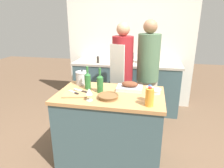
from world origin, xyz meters
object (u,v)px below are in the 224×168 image
at_px(knife_paring, 74,92).
at_px(mixing_bowl, 155,91).
at_px(person_cook_guest, 148,72).
at_px(condiment_bottle_short, 98,60).
at_px(roasting_pan, 130,87).
at_px(juice_jug, 150,97).
at_px(wine_bottle_dark, 100,83).
at_px(condiment_bottle_tall, 132,58).
at_px(person_cook_aproned, 122,72).
at_px(cutting_board, 75,94).
at_px(milk_jug, 149,94).
at_px(wine_bottle_green, 88,80).
at_px(stand_mixer, 144,56).
at_px(condiment_bottle_extra, 118,59).
at_px(stock_pot, 82,78).
at_px(wine_glass_left, 89,92).
at_px(wicker_basket, 108,96).
at_px(knife_chef, 81,91).

bearing_deg(knife_paring, mixing_bowl, 12.69).
bearing_deg(person_cook_guest, condiment_bottle_short, 127.00).
height_order(roasting_pan, juice_jug, juice_jug).
distance_m(wine_bottle_dark, condiment_bottle_tall, 1.52).
xyz_separation_m(knife_paring, condiment_bottle_tall, (0.50, 1.62, 0.11)).
bearing_deg(knife_paring, person_cook_aproned, 64.46).
bearing_deg(wine_bottle_dark, person_cook_guest, 56.95).
bearing_deg(cutting_board, mixing_bowl, 14.73).
bearing_deg(milk_jug, knife_paring, 176.73).
bearing_deg(wine_bottle_green, stand_mixer, 66.95).
height_order(condiment_bottle_extra, person_cook_guest, person_cook_guest).
bearing_deg(mixing_bowl, condiment_bottle_tall, 106.58).
bearing_deg(stock_pot, condiment_bottle_tall, 67.02).
xyz_separation_m(milk_jug, knife_paring, (-0.86, 0.05, -0.06)).
xyz_separation_m(cutting_board, wine_bottle_dark, (0.25, 0.15, 0.11)).
relative_size(wine_glass_left, condiment_bottle_extra, 0.96).
relative_size(roasting_pan, wine_glass_left, 2.28).
xyz_separation_m(stock_pot, milk_jug, (0.89, -0.42, -0.00)).
distance_m(stock_pot, condiment_bottle_extra, 1.23).
distance_m(juice_jug, milk_jug, 0.11).
bearing_deg(wine_bottle_green, knife_paring, -117.66).
bearing_deg(cutting_board, stock_pot, 97.92).
xyz_separation_m(wicker_basket, juice_jug, (0.45, -0.10, 0.07)).
distance_m(juice_jug, condiment_bottle_tall, 1.81).
bearing_deg(knife_chef, condiment_bottle_tall, 74.19).
xyz_separation_m(condiment_bottle_tall, person_cook_guest, (0.31, -0.68, -0.07)).
bearing_deg(wine_bottle_green, knife_chef, -107.92).
relative_size(condiment_bottle_tall, condiment_bottle_short, 1.56).
relative_size(wine_bottle_dark, stand_mixer, 1.00).
relative_size(mixing_bowl, person_cook_guest, 0.08).
relative_size(knife_paring, person_cook_aproned, 0.10).
bearing_deg(cutting_board, wine_bottle_green, 71.51).
bearing_deg(knife_chef, person_cook_aproned, 66.16).
height_order(cutting_board, juice_jug, juice_jug).
distance_m(cutting_board, person_cook_guest, 1.25).
relative_size(wine_bottle_dark, wine_glass_left, 2.17).
height_order(stock_pot, wine_bottle_dark, wine_bottle_dark).
height_order(condiment_bottle_tall, condiment_bottle_extra, condiment_bottle_tall).
bearing_deg(milk_jug, juice_jug, -88.76).
bearing_deg(stand_mixer, knife_paring, -113.63).
bearing_deg(milk_jug, mixing_bowl, 76.75).
height_order(wicker_basket, condiment_bottle_extra, condiment_bottle_extra).
height_order(mixing_bowl, condiment_bottle_short, condiment_bottle_short).
xyz_separation_m(condiment_bottle_short, person_cook_aproned, (0.54, -0.58, -0.06)).
bearing_deg(mixing_bowl, stand_mixer, 98.19).
bearing_deg(wine_bottle_green, juice_jug, -25.14).
relative_size(cutting_board, stand_mixer, 1.07).
distance_m(cutting_board, condiment_bottle_short, 1.52).
xyz_separation_m(roasting_pan, knife_paring, (-0.62, -0.26, -0.02)).
relative_size(wine_bottle_dark, condiment_bottle_short, 2.24).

